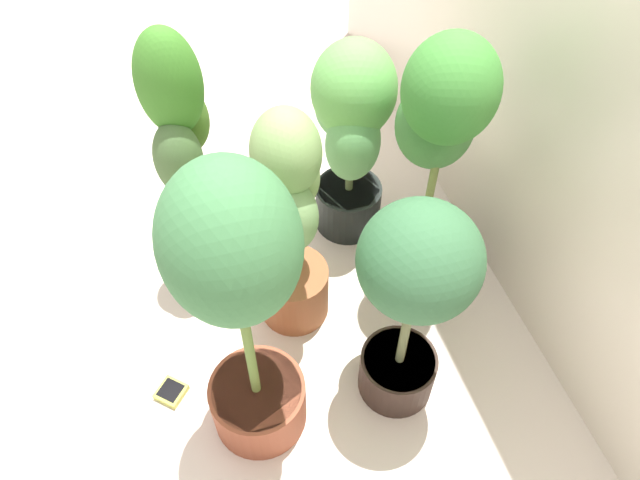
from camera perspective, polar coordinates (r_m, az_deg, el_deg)
The scene contains 9 objects.
ground_plane at distance 2.06m, azimuth -5.66°, elevation -7.88°, with size 8.00×8.00×0.00m, color silver.
mylar_back_wall at distance 1.64m, azimuth 23.53°, elevation 19.49°, with size 3.20×0.01×2.00m, color silver.
potted_plant_back_right at distance 1.55m, azimuth 8.65°, elevation -4.39°, with size 0.46×0.42×0.78m.
potted_plant_front_left at distance 1.85m, azimuth -12.72°, elevation 8.53°, with size 0.34×0.24×0.93m.
potted_plant_back_center at distance 1.78m, azimuth 10.73°, elevation 7.66°, with size 0.40×0.35×0.96m.
potted_plant_front_right at distance 1.38m, azimuth -7.42°, elevation -5.03°, with size 0.41×0.34×1.01m.
potted_plant_center at distance 1.73m, azimuth -2.85°, elevation 1.86°, with size 0.35×0.26×0.84m.
potted_plant_back_left at distance 2.01m, azimuth 3.01°, elevation 10.49°, with size 0.44×0.34×0.77m.
hygrometer_box at distance 1.97m, azimuth -13.83°, elevation -13.71°, with size 0.11×0.11×0.03m.
Camera 1 is at (1.09, -0.12, 1.74)m, focal length 34.01 mm.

